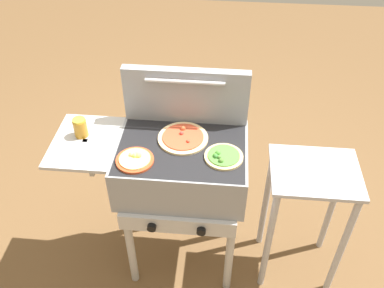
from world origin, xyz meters
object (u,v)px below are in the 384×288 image
at_px(pizza_veggie, 223,156).
at_px(prep_table, 307,202).
at_px(grill, 179,168).
at_px(sauce_jar, 80,127).
at_px(pizza_pepperoni, 183,138).
at_px(pizza_cheese, 135,159).

relative_size(pizza_veggie, prep_table, 0.23).
distance_m(grill, sauce_jar, 0.53).
bearing_deg(pizza_veggie, prep_table, 7.78).
height_order(pizza_pepperoni, sauce_jar, sauce_jar).
xyz_separation_m(pizza_veggie, sauce_jar, (-0.71, 0.10, 0.04)).
distance_m(pizza_cheese, pizza_veggie, 0.41).
relative_size(grill, pizza_pepperoni, 3.86).
xyz_separation_m(pizza_cheese, sauce_jar, (-0.30, 0.16, 0.04)).
xyz_separation_m(grill, pizza_cheese, (-0.19, -0.12, 0.15)).
bearing_deg(pizza_pepperoni, pizza_veggie, -30.29).
distance_m(pizza_cheese, prep_table, 0.94).
bearing_deg(prep_table, grill, -179.63).
bearing_deg(pizza_cheese, prep_table, 7.97).
height_order(pizza_veggie, prep_table, pizza_veggie).
relative_size(grill, prep_table, 1.20).
relative_size(pizza_veggie, sauce_jar, 1.82).
bearing_deg(pizza_veggie, grill, 165.03).
distance_m(grill, prep_table, 0.70).
xyz_separation_m(pizza_pepperoni, prep_table, (0.66, -0.06, -0.34)).
relative_size(pizza_cheese, prep_table, 0.22).
distance_m(grill, pizza_pepperoni, 0.16).
xyz_separation_m(pizza_pepperoni, sauce_jar, (-0.51, -0.02, 0.04)).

